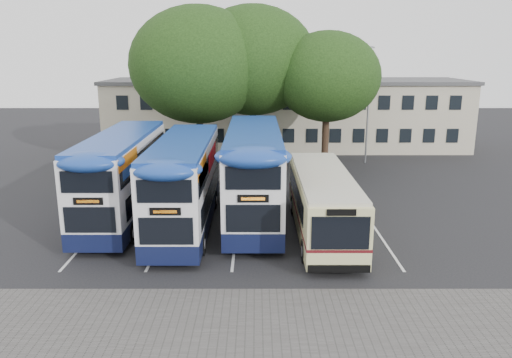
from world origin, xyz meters
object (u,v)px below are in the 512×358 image
at_px(tree_left, 198,65).
at_px(bus_dd_right, 254,170).
at_px(lamp_post, 369,99).
at_px(tree_mid, 253,61).
at_px(bus_single, 323,199).
at_px(bus_dd_left, 122,173).
at_px(bus_dd_mid, 185,180).
at_px(tree_right, 327,77).

height_order(tree_left, bus_dd_right, tree_left).
height_order(lamp_post, tree_mid, tree_mid).
height_order(tree_mid, bus_single, tree_mid).
xyz_separation_m(lamp_post, tree_left, (-12.88, -2.74, 2.65)).
distance_m(bus_dd_left, bus_dd_mid, 3.70).
height_order(tree_left, bus_dd_left, tree_left).
bearing_deg(bus_dd_right, bus_dd_mid, -155.59).
relative_size(tree_right, bus_dd_mid, 0.94).
relative_size(tree_mid, bus_dd_left, 1.11).
bearing_deg(lamp_post, tree_right, -139.24).
bearing_deg(bus_dd_mid, bus_dd_left, 158.45).
relative_size(tree_right, bus_dd_left, 0.93).
bearing_deg(tree_left, bus_dd_mid, -87.39).
distance_m(bus_dd_mid, bus_single, 6.88).
bearing_deg(tree_right, bus_dd_left, -138.81).
xyz_separation_m(lamp_post, bus_dd_mid, (-12.32, -15.11, -2.61)).
relative_size(bus_dd_right, bus_single, 1.12).
xyz_separation_m(tree_mid, bus_single, (3.47, -14.63, -6.28)).
height_order(tree_right, bus_dd_left, tree_right).
distance_m(lamp_post, bus_dd_left, 21.08).
xyz_separation_m(tree_mid, bus_dd_mid, (-3.32, -13.79, -5.53)).
distance_m(tree_right, bus_dd_left, 16.61).
xyz_separation_m(lamp_post, bus_single, (-5.54, -15.95, -3.35)).
bearing_deg(lamp_post, bus_dd_left, -138.91).
relative_size(bus_dd_left, bus_dd_right, 0.95).
height_order(bus_dd_left, bus_single, bus_dd_left).
relative_size(tree_right, bus_single, 0.99).
xyz_separation_m(tree_left, tree_right, (9.16, -0.47, -0.80)).
relative_size(lamp_post, tree_left, 0.76).
distance_m(lamp_post, bus_single, 17.21).
distance_m(tree_left, bus_dd_mid, 13.45).
bearing_deg(bus_dd_right, bus_single, -35.53).
bearing_deg(bus_dd_left, tree_left, 75.33).
relative_size(tree_mid, bus_dd_mid, 1.11).
bearing_deg(bus_single, bus_dd_right, 144.47).
height_order(tree_mid, bus_dd_right, tree_mid).
height_order(lamp_post, bus_dd_left, lamp_post).
height_order(tree_mid, bus_dd_left, tree_mid).
bearing_deg(bus_dd_right, lamp_post, 56.74).
relative_size(bus_dd_left, bus_dd_mid, 1.01).
bearing_deg(lamp_post, bus_dd_right, -123.26).
xyz_separation_m(bus_dd_left, bus_dd_mid, (3.45, -1.36, -0.02)).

